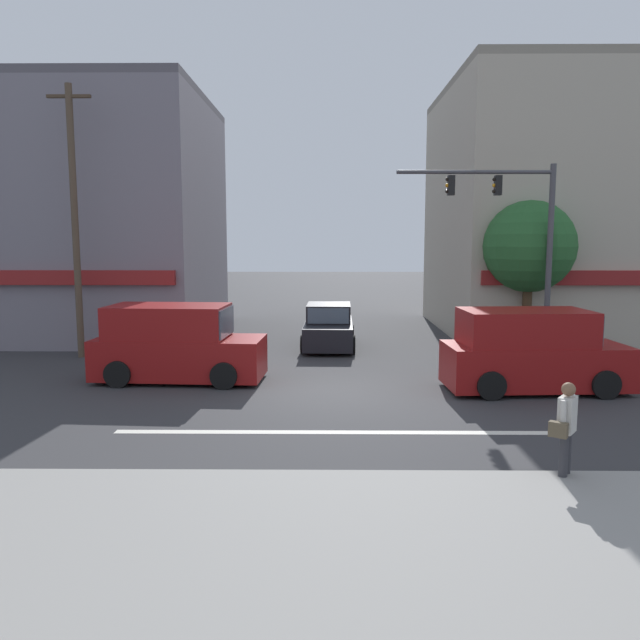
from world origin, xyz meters
The scene contains 13 objects.
ground_plane centered at (0.00, 0.00, 0.00)m, with size 120.00×120.00×0.00m, color #333335.
lane_marking_stripe centered at (0.00, -3.50, 0.00)m, with size 9.00×0.24×0.01m, color silver.
sidewalk_curb centered at (0.00, -8.50, 0.08)m, with size 40.00×5.00×0.16m, color gray.
building_left_block centered at (-10.90, 10.38, 4.85)m, with size 11.60×9.65×9.70m.
building_right_corner centered at (11.61, 10.93, 5.13)m, with size 13.63×10.66×10.27m.
street_tree centered at (6.67, 5.43, 3.65)m, with size 3.10×3.10×5.22m.
utility_pole_near_left centered at (-8.37, 4.61, 4.56)m, with size 1.40×0.22×8.81m.
utility_pole_far_right centered at (8.64, 9.06, 3.79)m, with size 1.40×0.22×7.28m.
traffic_light_mast centered at (5.78, 3.73, 4.18)m, with size 4.89×0.26×6.20m.
van_parked_curbside centered at (-4.34, 1.17, 1.01)m, with size 4.70×2.25×2.11m.
sedan_crossing_leftbound centered at (-0.10, 6.63, 0.71)m, with size 1.96×4.14×1.58m.
van_approaching_near centered at (5.13, 0.10, 1.01)m, with size 4.69×2.22×2.11m.
pedestrian_foreground_with_bag centered at (3.62, -6.18, 0.95)m, with size 0.56×0.61×1.67m.
Camera 1 is at (-0.19, -15.80, 3.90)m, focal length 35.00 mm.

